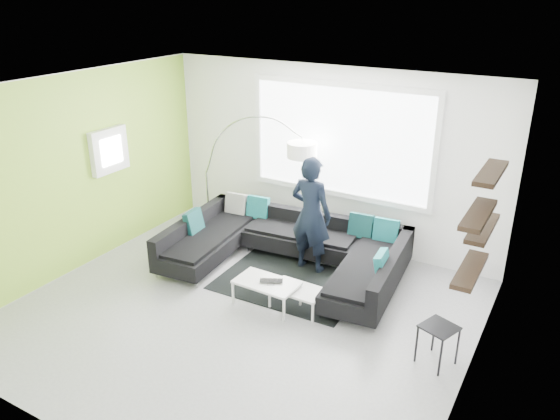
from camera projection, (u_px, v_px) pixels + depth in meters
The scene contains 9 objects.
ground at pixel (241, 313), 6.95m from camera, with size 5.50×5.50×0.00m, color gray.
room_shell at pixel (249, 174), 6.40m from camera, with size 5.54×5.04×2.82m.
sectional_sofa at pixel (284, 252), 7.83m from camera, with size 3.45×2.32×0.71m.
rug at pixel (290, 282), 7.64m from camera, with size 1.95×1.42×0.01m, color black.
coffee_table at pixel (282, 295), 7.02m from camera, with size 1.05×0.61×0.34m, color silver.
arc_lamp at pixel (206, 173), 8.89m from camera, with size 1.90×0.49×2.06m, color white, non-canonical shape.
side_table at pixel (437, 345), 5.94m from camera, with size 0.35×0.35×0.48m, color black.
person at pixel (311, 215), 7.72m from camera, with size 0.64×0.44×1.71m, color black.
laptop at pixel (271, 283), 6.94m from camera, with size 0.35×0.30×0.02m, color black.
Camera 1 is at (3.39, -4.87, 3.87)m, focal length 35.00 mm.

